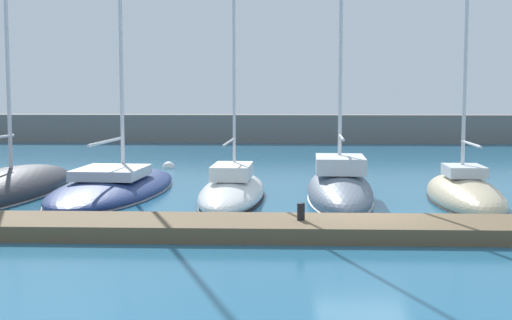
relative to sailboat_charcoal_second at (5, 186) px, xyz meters
The scene contains 10 objects.
ground_plane 13.31m from the sailboat_charcoal_second, 24.84° to the right, with size 120.00×120.00×0.00m, color #236084.
dock_pier 13.89m from the sailboat_charcoal_second, 29.67° to the right, with size 39.04×2.37×0.41m, color brown.
breakwater_seawall 28.84m from the sailboat_charcoal_second, 65.25° to the left, with size 108.00×2.32×1.95m, color slate.
sailboat_charcoal_second is the anchor object (origin of this frame).
sailboat_navy_third 3.82m from the sailboat_charcoal_second, 11.15° to the left, with size 4.25×10.77×15.50m.
sailboat_white_fourth 8.20m from the sailboat_charcoal_second, ahead, with size 2.38×8.11×14.08m.
sailboat_slate_fifth 11.84m from the sailboat_charcoal_second, ahead, with size 2.48×8.74×15.67m.
sailboat_sand_sixth 15.93m from the sailboat_charcoal_second, ahead, with size 2.28×7.11×14.87m.
mooring_buoy_white 9.99m from the sailboat_charcoal_second, 63.78° to the left, with size 0.63×0.63×0.63m, color white.
dock_bollard 12.44m from the sailboat_charcoal_second, 33.56° to the right, with size 0.20×0.20×0.44m, color black.
Camera 1 is at (-2.10, -19.91, 3.77)m, focal length 51.54 mm.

